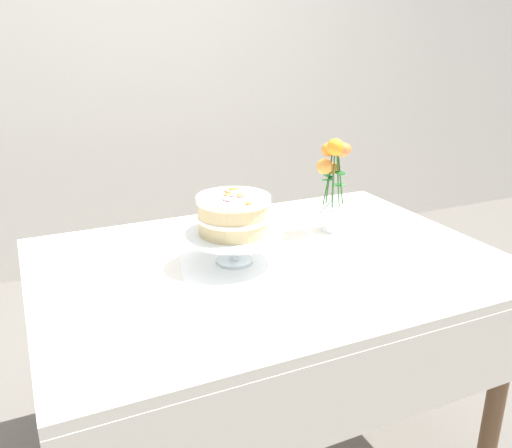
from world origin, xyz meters
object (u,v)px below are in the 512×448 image
cake_stand (234,238)px  flower_vase (332,184)px  dining_table (273,289)px  layer_cake (234,214)px

cake_stand → flower_vase: size_ratio=0.88×
dining_table → layer_cake: bearing=159.9°
layer_cake → flower_vase: 0.43m
flower_vase → layer_cake: bearing=-163.9°
cake_stand → flower_vase: flower_vase is taller
dining_table → layer_cake: size_ratio=6.45×
cake_stand → flower_vase: (0.41, 0.12, 0.09)m
dining_table → cake_stand: size_ratio=4.83×
layer_cake → flower_vase: size_ratio=0.66×
dining_table → flower_vase: flower_vase is taller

